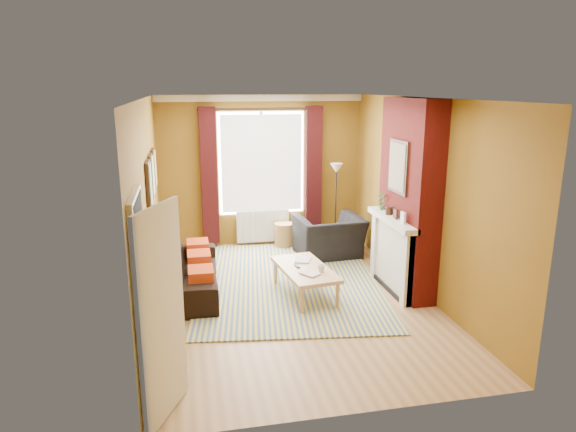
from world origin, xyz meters
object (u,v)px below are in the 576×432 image
Objects in this scene: floor_lamp at (336,182)px; wicker_stool at (284,235)px; armchair at (329,237)px; coffee_table at (305,270)px; sofa at (189,272)px.

wicker_stool is at bearing 168.39° from floor_lamp.
armchair is 0.82× the size of coffee_table.
floor_lamp is at bearing -56.30° from sofa.
armchair is at bearing -62.97° from sofa.
wicker_stool is (0.16, 2.36, -0.16)m from coffee_table.
coffee_table is at bearing 58.49° from armchair.
sofa is at bearing -148.72° from floor_lamp.
armchair reaches higher than coffee_table.
coffee_table is 2.37m from wicker_stool.
armchair is 0.99m from wicker_stool.
sofa is at bearing 155.37° from coffee_table.
wicker_stool is at bearing -41.59° from sofa.
sofa is at bearing 20.03° from armchair.
coffee_table is at bearing -116.99° from floor_lamp.
floor_lamp reaches higher than wicker_stool.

